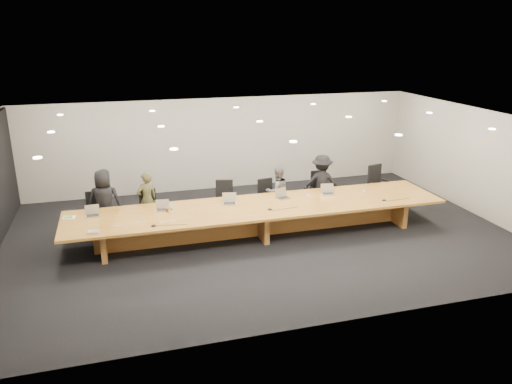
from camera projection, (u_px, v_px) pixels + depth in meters
ground at (259, 235)px, 12.09m from camera, size 12.00×12.00×0.00m
back_wall at (223, 144)px, 15.31m from camera, size 12.00×0.02×2.80m
conference_table at (259, 215)px, 11.93m from camera, size 9.00×1.80×0.75m
chair_far_left at (96, 213)px, 12.12m from camera, size 0.52×0.52×1.01m
chair_left at (150, 210)px, 12.34m from camera, size 0.59×0.59×0.99m
chair_mid_left at (224, 201)px, 12.83m from camera, size 0.67×0.67×1.07m
chair_mid_right at (268, 198)px, 13.22m from camera, size 0.59×0.59×0.99m
chair_right at (321, 190)px, 13.67m from camera, size 0.55×0.55×1.07m
chair_far_right at (379, 185)px, 14.10m from camera, size 0.71×0.71×1.13m
person_a at (105, 202)px, 11.97m from camera, size 0.85×0.63×1.60m
person_b at (147, 200)px, 12.34m from camera, size 0.62×0.52×1.44m
person_c at (278, 191)px, 13.17m from camera, size 0.71×0.58×1.34m
person_d at (322, 183)px, 13.54m from camera, size 1.13×0.86×1.55m
laptop_a at (92, 211)px, 11.15m from camera, size 0.32×0.24×0.24m
laptop_b at (162, 206)px, 11.51m from camera, size 0.32×0.24×0.24m
laptop_c at (230, 199)px, 11.93m from camera, size 0.37×0.30×0.26m
laptop_d at (284, 194)px, 12.32m from camera, size 0.39×0.33×0.26m
laptop_e at (328, 189)px, 12.64m from camera, size 0.36×0.28×0.26m
water_bottle at (171, 209)px, 11.35m from camera, size 0.08×0.08×0.20m
amber_mug at (167, 210)px, 11.45m from camera, size 0.09×0.09×0.09m
paper_cup_near at (308, 196)px, 12.39m from camera, size 0.09×0.09×0.08m
paper_cup_far at (364, 192)px, 12.70m from camera, size 0.08×0.08×0.08m
notepad at (69, 218)px, 11.08m from camera, size 0.30×0.26×0.02m
lime_gadget at (68, 217)px, 11.06m from camera, size 0.17×0.10×0.03m
av_box at (93, 232)px, 10.29m from camera, size 0.26×0.22×0.03m
mic_left at (154, 225)px, 10.63m from camera, size 0.15×0.15×0.03m
mic_center at (270, 209)px, 11.59m from camera, size 0.14×0.14×0.03m
mic_right at (384, 200)px, 12.22m from camera, size 0.14×0.14×0.03m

